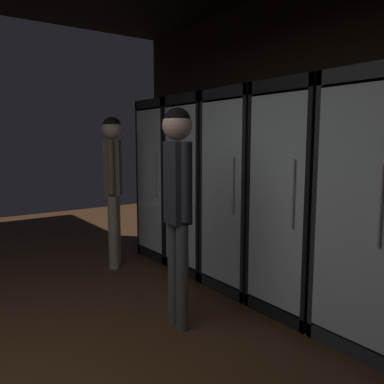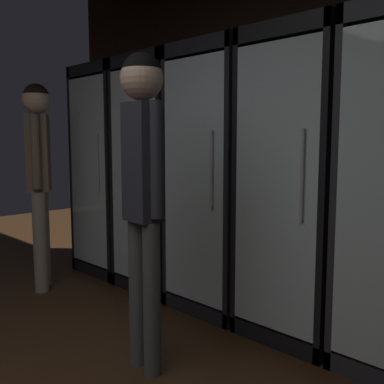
# 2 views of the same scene
# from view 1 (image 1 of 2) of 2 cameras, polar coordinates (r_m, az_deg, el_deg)

# --- Properties ---
(wall_back) EXTENTS (6.00, 0.06, 2.80)m
(wall_back) POSITION_cam_1_polar(r_m,az_deg,el_deg) (3.48, 20.79, 6.42)
(wall_back) COLOR black
(wall_back) RESTS_ON ground
(cooler_far_left) EXTENTS (0.64, 0.58, 1.90)m
(cooler_far_left) POSITION_cam_1_polar(r_m,az_deg,el_deg) (4.88, -3.01, 1.61)
(cooler_far_left) COLOR black
(cooler_far_left) RESTS_ON ground
(cooler_left) EXTENTS (0.64, 0.58, 1.90)m
(cooler_left) POSITION_cam_1_polar(r_m,az_deg,el_deg) (4.34, 1.73, 0.76)
(cooler_left) COLOR black
(cooler_left) RESTS_ON ground
(cooler_center) EXTENTS (0.64, 0.58, 1.90)m
(cooler_center) POSITION_cam_1_polar(r_m,az_deg,el_deg) (3.83, 7.75, -0.13)
(cooler_center) COLOR black
(cooler_center) RESTS_ON ground
(cooler_right) EXTENTS (0.64, 0.58, 1.90)m
(cooler_right) POSITION_cam_1_polar(r_m,az_deg,el_deg) (3.38, 15.50, -1.28)
(cooler_right) COLOR black
(cooler_right) RESTS_ON ground
(cooler_far_right) EXTENTS (0.64, 0.58, 1.90)m
(cooler_far_right) POSITION_cam_1_polar(r_m,az_deg,el_deg) (3.02, 25.39, -2.83)
(cooler_far_right) COLOR #2B2B30
(cooler_far_right) RESTS_ON ground
(shopper_near) EXTENTS (0.31, 0.22, 1.67)m
(shopper_near) POSITION_cam_1_polar(r_m,az_deg,el_deg) (2.93, -2.10, 0.74)
(shopper_near) COLOR #4C4C4C
(shopper_near) RESTS_ON ground
(shopper_far) EXTENTS (0.30, 0.26, 1.69)m
(shopper_far) POSITION_cam_1_polar(r_m,az_deg,el_deg) (4.49, -11.32, 2.31)
(shopper_far) COLOR gray
(shopper_far) RESTS_ON ground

